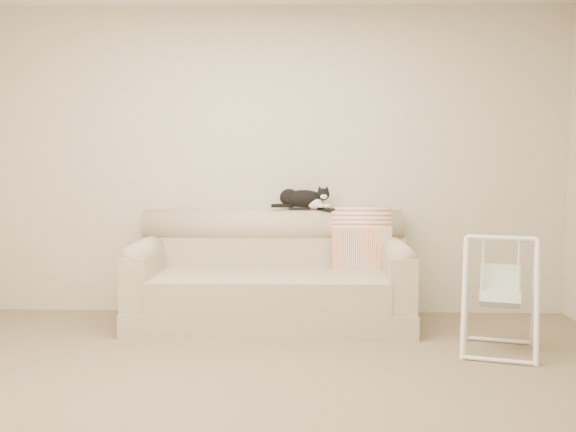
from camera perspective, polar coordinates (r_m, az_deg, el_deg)
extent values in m
plane|color=brown|center=(3.72, -3.14, -15.64)|extent=(5.00, 5.00, 0.00)
cube|color=#C2B69B|center=(5.48, -1.47, 4.87)|extent=(5.00, 0.04, 2.60)
cube|color=#C2B69B|center=(1.50, -9.75, 4.47)|extent=(5.00, 0.04, 2.60)
cube|color=tan|center=(5.16, -1.55, -8.71)|extent=(2.20, 0.90, 0.18)
cube|color=tan|center=(5.00, -1.63, -6.67)|extent=(1.80, 0.68, 0.24)
cube|color=tan|center=(5.42, -1.36, -4.36)|extent=(2.20, 0.22, 0.50)
cylinder|color=tan|center=(5.38, -1.37, -0.92)|extent=(2.16, 0.28, 0.28)
cube|color=tan|center=(5.24, -12.47, -5.25)|extent=(0.20, 0.88, 0.42)
cylinder|color=tan|center=(5.21, -12.52, -2.97)|extent=(0.18, 0.84, 0.18)
cube|color=tan|center=(5.14, 9.58, -5.41)|extent=(0.20, 0.88, 0.42)
cylinder|color=tan|center=(5.10, 9.62, -3.09)|extent=(0.18, 0.84, 0.18)
cube|color=black|center=(5.35, 1.03, 0.67)|extent=(0.18, 0.05, 0.02)
cube|color=gray|center=(5.35, 1.03, 0.82)|extent=(0.10, 0.04, 0.01)
cube|color=black|center=(5.33, 3.37, 0.63)|extent=(0.15, 0.16, 0.02)
ellipsoid|color=black|center=(5.35, 1.38, 1.56)|extent=(0.35, 0.18, 0.15)
ellipsoid|color=black|center=(5.37, 0.11, 1.66)|extent=(0.17, 0.15, 0.15)
ellipsoid|color=white|center=(5.33, 2.37, 1.21)|extent=(0.14, 0.10, 0.10)
ellipsoid|color=black|center=(5.31, 3.15, 1.94)|extent=(0.11, 0.12, 0.10)
ellipsoid|color=white|center=(5.27, 3.19, 1.75)|extent=(0.06, 0.05, 0.04)
sphere|color=#BF7272|center=(5.25, 3.18, 1.74)|extent=(0.01, 0.01, 0.01)
cone|color=black|center=(5.32, 2.85, 2.48)|extent=(0.05, 0.06, 0.05)
cone|color=black|center=(5.32, 3.47, 2.48)|extent=(0.05, 0.06, 0.05)
sphere|color=#965B15|center=(5.27, 2.94, 1.99)|extent=(0.02, 0.02, 0.02)
sphere|color=#965B15|center=(5.27, 3.35, 1.99)|extent=(0.02, 0.02, 0.02)
ellipsoid|color=white|center=(5.29, 2.96, 0.93)|extent=(0.07, 0.08, 0.03)
ellipsoid|color=white|center=(5.29, 3.46, 0.92)|extent=(0.07, 0.08, 0.03)
cylinder|color=black|center=(5.32, -0.50, 0.94)|extent=(0.19, 0.08, 0.03)
cylinder|color=#BB5B33|center=(5.39, 6.42, -0.94)|extent=(0.48, 0.33, 0.33)
cube|color=#BB5B33|center=(5.25, 6.56, -3.31)|extent=(0.48, 0.09, 0.42)
cylinder|color=white|center=(4.50, 15.40, -6.96)|extent=(0.11, 0.28, 0.80)
cylinder|color=white|center=(4.74, 15.54, -6.36)|extent=(0.11, 0.28, 0.80)
cylinder|color=white|center=(4.50, 21.24, -7.11)|extent=(0.11, 0.28, 0.80)
cylinder|color=white|center=(4.74, 21.07, -6.50)|extent=(0.11, 0.28, 0.80)
cylinder|color=white|center=(4.55, 18.45, -1.87)|extent=(0.45, 0.16, 0.04)
cylinder|color=white|center=(4.47, 18.19, -12.09)|extent=(0.44, 0.15, 0.03)
cylinder|color=white|center=(4.94, 18.18, -10.45)|extent=(0.44, 0.15, 0.03)
cube|color=white|center=(4.59, 18.31, -7.12)|extent=(0.32, 0.30, 0.15)
cube|color=white|center=(4.67, 18.34, -5.39)|extent=(0.29, 0.19, 0.21)
cylinder|color=white|center=(4.58, 16.96, -4.17)|extent=(0.01, 0.01, 0.38)
cylinder|color=white|center=(4.58, 19.81, -4.25)|extent=(0.01, 0.01, 0.38)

